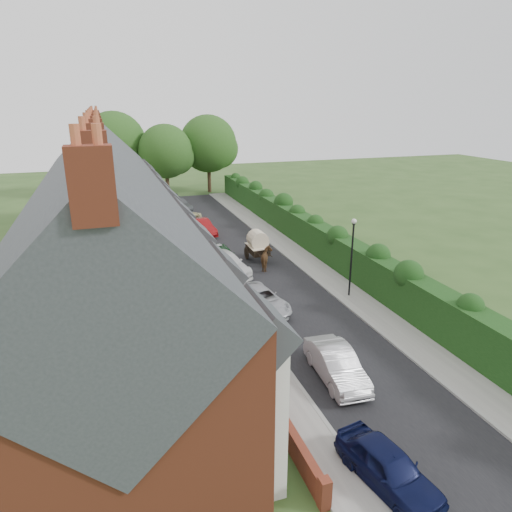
{
  "coord_description": "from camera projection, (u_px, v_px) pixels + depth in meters",
  "views": [
    {
      "loc": [
        -10.76,
        -19.61,
        11.9
      ],
      "look_at": [
        -1.73,
        7.47,
        2.2
      ],
      "focal_mm": 32.0,
      "sensor_mm": 36.0,
      "label": 1
    }
  ],
  "objects": [
    {
      "name": "hedge",
      "position": [
        328.0,
        240.0,
        35.65
      ],
      "size": [
        2.1,
        58.0,
        2.85
      ],
      "color": "#123410",
      "rests_on": "ground"
    },
    {
      "name": "car_red",
      "position": [
        201.0,
        227.0,
        42.67
      ],
      "size": [
        2.31,
        4.65,
        1.47
      ],
      "primitive_type": "imported",
      "rotation": [
        0.0,
        0.0,
        0.18
      ],
      "color": "maroon",
      "rests_on": "ground"
    },
    {
      "name": "horse",
      "position": [
        267.0,
        259.0,
        33.77
      ],
      "size": [
        1.47,
        2.13,
        1.65
      ],
      "primitive_type": "imported",
      "rotation": [
        0.0,
        0.0,
        2.82
      ],
      "color": "brown",
      "rests_on": "ground"
    },
    {
      "name": "car_navy",
      "position": [
        388.0,
        467.0,
        14.76
      ],
      "size": [
        2.32,
        4.21,
        1.36
      ],
      "primitive_type": "imported",
      "rotation": [
        0.0,
        0.0,
        0.19
      ],
      "color": "#0B1033",
      "rests_on": "ground"
    },
    {
      "name": "road",
      "position": [
        257.0,
        268.0,
        34.4
      ],
      "size": [
        6.0,
        58.0,
        0.02
      ],
      "primitive_type": "cube",
      "color": "black",
      "rests_on": "ground"
    },
    {
      "name": "pavement_house_side",
      "position": [
        207.0,
        273.0,
        33.23
      ],
      "size": [
        1.7,
        58.0,
        0.12
      ],
      "primitive_type": "cube",
      "color": "gray",
      "rests_on": "ground"
    },
    {
      "name": "car_white",
      "position": [
        226.0,
        264.0,
        33.03
      ],
      "size": [
        3.23,
        5.56,
        1.51
      ],
      "primitive_type": "imported",
      "rotation": [
        0.0,
        0.0,
        0.23
      ],
      "color": "silver",
      "rests_on": "ground"
    },
    {
      "name": "terrace_row",
      "position": [
        107.0,
        225.0,
        28.94
      ],
      "size": [
        9.05,
        40.5,
        11.5
      ],
      "color": "brown",
      "rests_on": "ground"
    },
    {
      "name": "pavement_hedge_side",
      "position": [
        306.0,
        261.0,
        35.61
      ],
      "size": [
        2.2,
        58.0,
        0.12
      ],
      "primitive_type": "cube",
      "color": "gray",
      "rests_on": "ground"
    },
    {
      "name": "car_silver_a",
      "position": [
        336.0,
        364.0,
        20.42
      ],
      "size": [
        1.83,
        4.5,
        1.45
      ],
      "primitive_type": "imported",
      "rotation": [
        0.0,
        0.0,
        -0.07
      ],
      "color": "#B7B6BB",
      "rests_on": "ground"
    },
    {
      "name": "car_silver_b",
      "position": [
        260.0,
        300.0,
        27.2
      ],
      "size": [
        2.99,
        5.15,
        1.35
      ],
      "primitive_type": "imported",
      "rotation": [
        0.0,
        0.0,
        0.16
      ],
      "color": "#B1B2B9",
      "rests_on": "ground"
    },
    {
      "name": "car_green",
      "position": [
        222.0,
        255.0,
        34.93
      ],
      "size": [
        2.04,
        4.37,
        1.45
      ],
      "primitive_type": "imported",
      "rotation": [
        0.0,
        0.0,
        0.08
      ],
      "color": "#0F3315",
      "rests_on": "ground"
    },
    {
      "name": "lamppost",
      "position": [
        352.0,
        248.0,
        28.22
      ],
      "size": [
        0.32,
        0.32,
        5.16
      ],
      "color": "black",
      "rests_on": "ground"
    },
    {
      "name": "horse_cart",
      "position": [
        258.0,
        244.0,
        35.48
      ],
      "size": [
        1.53,
        3.38,
        2.44
      ],
      "color": "black",
      "rests_on": "ground"
    },
    {
      "name": "car_grey",
      "position": [
        178.0,
        204.0,
        52.25
      ],
      "size": [
        3.11,
        5.51,
        1.51
      ],
      "primitive_type": "imported",
      "rotation": [
        0.0,
        0.0,
        0.2
      ],
      "color": "#525659",
      "rests_on": "ground"
    },
    {
      "name": "kerb_hedge_side",
      "position": [
        294.0,
        263.0,
        35.29
      ],
      "size": [
        0.18,
        58.0,
        0.13
      ],
      "primitive_type": "cube",
      "color": "gray",
      "rests_on": "ground"
    },
    {
      "name": "ground",
      "position": [
        330.0,
        333.0,
        24.67
      ],
      "size": [
        140.0,
        140.0,
        0.0
      ],
      "primitive_type": "plane",
      "color": "#2D4C1E",
      "rests_on": "ground"
    },
    {
      "name": "tree_far_left",
      "position": [
        168.0,
        153.0,
        58.03
      ],
      "size": [
        7.14,
        6.8,
        9.29
      ],
      "color": "#332316",
      "rests_on": "ground"
    },
    {
      "name": "tree_far_back",
      "position": [
        118.0,
        145.0,
        58.66
      ],
      "size": [
        8.4,
        8.0,
        10.82
      ],
      "color": "#332316",
      "rests_on": "ground"
    },
    {
      "name": "tree_far_right",
      "position": [
        211.0,
        145.0,
        61.44
      ],
      "size": [
        7.98,
        7.6,
        10.31
      ],
      "color": "#332316",
      "rests_on": "ground"
    },
    {
      "name": "car_beige",
      "position": [
        192.0,
        221.0,
        44.94
      ],
      "size": [
        2.79,
        5.24,
        1.4
      ],
      "primitive_type": "imported",
      "rotation": [
        0.0,
        0.0,
        -0.09
      ],
      "color": "beige",
      "rests_on": "ground"
    },
    {
      "name": "garden_wall_row",
      "position": [
        196.0,
        274.0,
        31.9
      ],
      "size": [
        0.35,
        40.35,
        1.1
      ],
      "color": "brown",
      "rests_on": "ground"
    },
    {
      "name": "kerb_house_side",
      "position": [
        217.0,
        271.0,
        33.46
      ],
      "size": [
        0.18,
        58.0,
        0.13
      ],
      "primitive_type": "cube",
      "color": "gray",
      "rests_on": "ground"
    }
  ]
}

